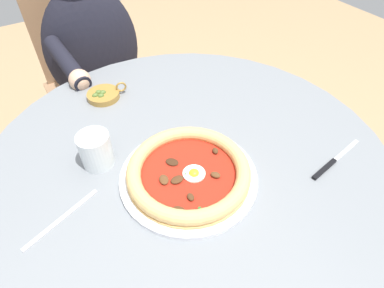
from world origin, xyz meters
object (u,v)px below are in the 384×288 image
at_px(dining_table, 188,186).
at_px(fork_utensil, 62,218).
at_px(water_glass, 96,151).
at_px(olive_pan, 104,95).
at_px(steak_knife, 330,164).
at_px(pizza_on_plate, 189,173).
at_px(cafe_chair_diner, 91,70).
at_px(diner_person, 102,88).

relative_size(dining_table, fork_utensil, 5.81).
relative_size(dining_table, water_glass, 11.66).
bearing_deg(olive_pan, dining_table, -75.54).
relative_size(steak_knife, fork_utensil, 1.12).
height_order(pizza_on_plate, olive_pan, pizza_on_plate).
bearing_deg(olive_pan, cafe_chair_diner, 79.85).
distance_m(fork_utensil, diner_person, 0.88).
relative_size(dining_table, pizza_on_plate, 3.19).
xyz_separation_m(olive_pan, fork_utensil, (-0.24, -0.36, -0.01)).
relative_size(water_glass, olive_pan, 0.73).
distance_m(pizza_on_plate, diner_person, 0.86).
distance_m(dining_table, diner_person, 0.77).
relative_size(water_glass, fork_utensil, 0.50).
distance_m(dining_table, fork_utensil, 0.35).
bearing_deg(water_glass, steak_knife, -32.85).
distance_m(fork_utensil, cafe_chair_diner, 1.01).
xyz_separation_m(dining_table, water_glass, (-0.20, 0.10, 0.17)).
distance_m(water_glass, cafe_chair_diner, 0.88).
height_order(water_glass, cafe_chair_diner, cafe_chair_diner).
height_order(water_glass, steak_knife, water_glass).
bearing_deg(water_glass, fork_utensil, -138.18).
height_order(pizza_on_plate, diner_person, diner_person).
bearing_deg(diner_person, steak_knife, -74.05).
relative_size(olive_pan, fork_utensil, 0.69).
height_order(steak_knife, olive_pan, olive_pan).
distance_m(dining_table, steak_knife, 0.38).
bearing_deg(cafe_chair_diner, steak_knife, -76.29).
distance_m(water_glass, diner_person, 0.75).
relative_size(fork_utensil, diner_person, 0.16).
xyz_separation_m(fork_utensil, diner_person, (0.33, 0.77, -0.24)).
distance_m(olive_pan, diner_person, 0.49).
xyz_separation_m(olive_pan, diner_person, (0.10, 0.41, -0.25)).
bearing_deg(diner_person, pizza_on_plate, -92.96).
bearing_deg(pizza_on_plate, dining_table, 60.85).
height_order(water_glass, olive_pan, water_glass).
xyz_separation_m(steak_knife, olive_pan, (-0.38, 0.56, 0.01)).
xyz_separation_m(diner_person, cafe_chair_diner, (0.00, 0.15, 0.01)).
bearing_deg(fork_utensil, water_glass, 41.82).
bearing_deg(water_glass, olive_pan, 66.58).
xyz_separation_m(water_glass, olive_pan, (0.11, 0.25, -0.03)).
bearing_deg(steak_knife, diner_person, 105.95).
bearing_deg(steak_knife, fork_utensil, 161.87).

